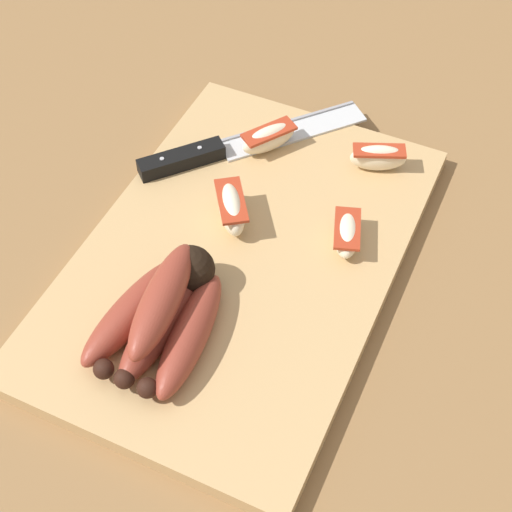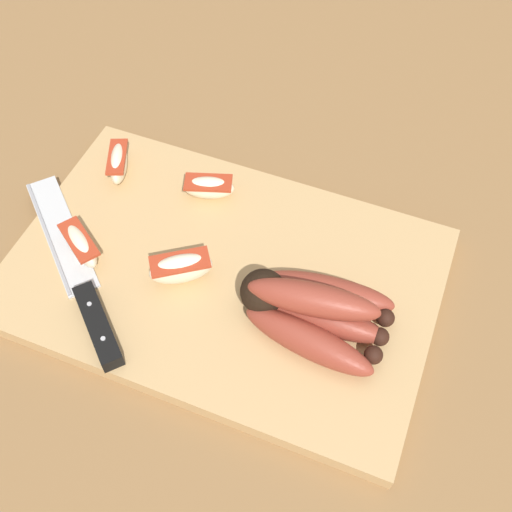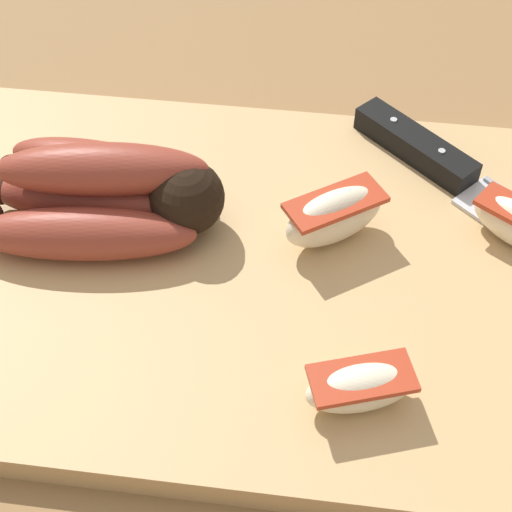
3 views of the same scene
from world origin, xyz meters
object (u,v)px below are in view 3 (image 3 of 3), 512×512
object	(u,v)px
chefs_knife	(468,183)
apple_wedge_extra	(361,387)
apple_wedge_far	(334,216)
banana_bunch	(108,193)

from	to	relation	value
chefs_knife	apple_wedge_extra	size ratio (longest dim) A/B	3.44
apple_wedge_far	apple_wedge_extra	size ratio (longest dim) A/B	1.09
banana_bunch	apple_wedge_far	world-z (taller)	banana_bunch
apple_wedge_far	banana_bunch	bearing A→B (deg)	0.55
chefs_knife	apple_wedge_far	xyz separation A→B (m)	(0.09, 0.06, 0.01)
banana_bunch	chefs_knife	size ratio (longest dim) A/B	0.70
chefs_knife	apple_wedge_far	bearing A→B (deg)	32.59
apple_wedge_extra	apple_wedge_far	bearing A→B (deg)	-79.64
apple_wedge_extra	banana_bunch	bearing A→B (deg)	-35.29
banana_bunch	chefs_knife	xyz separation A→B (m)	(-0.24, -0.06, -0.02)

